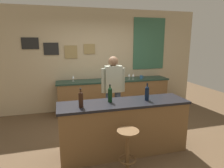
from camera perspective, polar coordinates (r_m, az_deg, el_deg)
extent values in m
plane|color=brown|center=(4.06, 1.43, -16.01)|extent=(10.00, 10.00, 0.00)
cube|color=tan|center=(5.57, -4.53, 6.86)|extent=(6.00, 0.06, 2.80)
cube|color=black|center=(5.45, -22.70, 10.85)|extent=(0.41, 0.02, 0.29)
cube|color=black|center=(5.41, -17.26, 9.74)|extent=(0.38, 0.02, 0.31)
cube|color=#997F4C|center=(5.42, -11.85, 9.11)|extent=(0.33, 0.02, 0.34)
cube|color=#997F4C|center=(5.47, -6.58, 10.09)|extent=(0.30, 0.02, 0.27)
cube|color=#38664C|center=(6.00, 10.70, 11.38)|extent=(0.98, 0.02, 1.48)
cube|color=brown|center=(3.52, 3.38, -12.67)|extent=(2.18, 0.57, 0.88)
cube|color=black|center=(3.35, 3.48, -5.52)|extent=(2.22, 0.60, 0.04)
cube|color=brown|center=(5.48, 0.52, -3.54)|extent=(3.02, 0.53, 0.86)
cube|color=#1E382D|center=(5.37, 0.53, 1.09)|extent=(3.08, 0.56, 0.04)
cylinder|color=#384766|center=(4.40, 1.61, -7.56)|extent=(0.13, 0.13, 0.86)
cylinder|color=#384766|center=(4.35, -0.94, -7.80)|extent=(0.13, 0.13, 0.86)
cube|color=#9EA38E|center=(4.18, 0.36, 1.49)|extent=(0.36, 0.20, 0.56)
sphere|color=brown|center=(4.13, 0.36, 6.60)|extent=(0.21, 0.21, 0.21)
cylinder|color=#9EA38E|center=(4.25, 3.21, 1.24)|extent=(0.08, 0.08, 0.52)
cylinder|color=#9EA38E|center=(4.14, -2.58, 0.93)|extent=(0.08, 0.08, 0.52)
cylinder|color=brown|center=(3.05, 4.56, -19.39)|extent=(0.06, 0.06, 0.65)
torus|color=brown|center=(3.11, 4.52, -21.00)|extent=(0.26, 0.26, 0.02)
cylinder|color=brown|center=(2.89, 4.67, -13.65)|extent=(0.32, 0.32, 0.03)
cylinder|color=black|center=(3.08, -9.02, -4.94)|extent=(0.07, 0.07, 0.20)
sphere|color=black|center=(3.05, -9.09, -2.92)|extent=(0.07, 0.07, 0.07)
cylinder|color=black|center=(3.04, -9.11, -2.33)|extent=(0.03, 0.03, 0.09)
cylinder|color=black|center=(3.03, -9.15, -1.36)|extent=(0.03, 0.03, 0.02)
cylinder|color=black|center=(3.31, -0.59, -3.59)|extent=(0.07, 0.07, 0.20)
sphere|color=black|center=(3.28, -0.59, -1.69)|extent=(0.07, 0.07, 0.07)
cylinder|color=black|center=(3.27, -0.59, -1.14)|extent=(0.03, 0.03, 0.09)
cylinder|color=black|center=(3.26, -0.59, -0.24)|extent=(0.03, 0.03, 0.02)
cylinder|color=black|center=(3.45, 10.11, -3.09)|extent=(0.07, 0.07, 0.20)
sphere|color=black|center=(3.42, 10.18, -1.27)|extent=(0.07, 0.07, 0.07)
cylinder|color=black|center=(3.42, 10.20, -0.74)|extent=(0.03, 0.03, 0.09)
cylinder|color=black|center=(3.41, 10.23, 0.12)|extent=(0.03, 0.03, 0.02)
cylinder|color=silver|center=(5.24, -11.17, 0.81)|extent=(0.06, 0.06, 0.00)
cylinder|color=silver|center=(5.23, -11.19, 1.24)|extent=(0.01, 0.01, 0.07)
cone|color=silver|center=(5.22, -11.22, 2.05)|extent=(0.07, 0.07, 0.08)
cylinder|color=silver|center=(5.37, -2.21, 1.33)|extent=(0.06, 0.06, 0.00)
cylinder|color=silver|center=(5.37, -2.21, 1.74)|extent=(0.01, 0.01, 0.07)
cone|color=silver|center=(5.35, -2.22, 2.53)|extent=(0.07, 0.07, 0.08)
cylinder|color=silver|center=(5.45, 4.99, 1.44)|extent=(0.06, 0.06, 0.00)
cylinder|color=silver|center=(5.44, 5.00, 1.86)|extent=(0.01, 0.01, 0.07)
cone|color=silver|center=(5.43, 5.01, 2.63)|extent=(0.07, 0.07, 0.08)
cylinder|color=silver|center=(5.46, 6.16, 1.44)|extent=(0.06, 0.06, 0.00)
cylinder|color=silver|center=(5.45, 6.17, 1.85)|extent=(0.01, 0.01, 0.07)
cone|color=silver|center=(5.44, 6.19, 2.63)|extent=(0.07, 0.07, 0.08)
cylinder|color=#336699|center=(5.55, 8.47, 2.02)|extent=(0.08, 0.08, 0.09)
torus|color=#336699|center=(5.57, 9.01, 2.09)|extent=(0.06, 0.01, 0.06)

